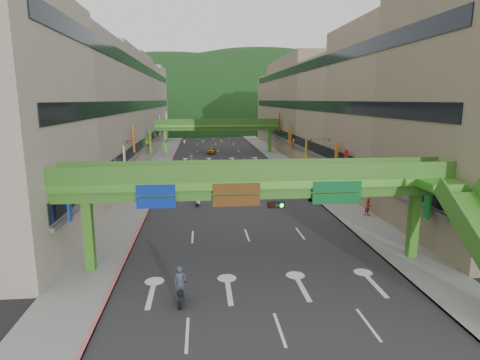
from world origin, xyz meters
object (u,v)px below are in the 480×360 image
(overpass_near, at_px, (273,192))
(scooter_rider_mid, at_px, (214,177))
(car_yellow, at_px, (211,150))
(car_silver, at_px, (211,176))
(scooter_rider_near, at_px, (181,287))
(pedestrian_red, at_px, (368,208))

(overpass_near, height_order, scooter_rider_mid, overpass_near)
(car_yellow, bearing_deg, scooter_rider_mid, -85.71)
(overpass_near, xyz_separation_m, car_silver, (-3.36, 29.62, -4.55))
(overpass_near, distance_m, scooter_rider_mid, 28.23)
(scooter_rider_near, relative_size, scooter_rider_mid, 1.14)
(pedestrian_red, bearing_deg, car_silver, 108.79)
(scooter_rider_mid, bearing_deg, scooter_rider_near, -95.20)
(scooter_rider_mid, height_order, car_silver, scooter_rider_mid)
(overpass_near, distance_m, scooter_rider_near, 8.42)
(car_silver, bearing_deg, scooter_rider_mid, -86.32)
(scooter_rider_mid, distance_m, pedestrian_red, 22.12)
(scooter_rider_mid, relative_size, car_silver, 0.48)
(scooter_rider_mid, xyz_separation_m, car_yellow, (0.47, 31.13, -0.28))
(scooter_rider_mid, bearing_deg, car_yellow, 89.14)
(pedestrian_red, bearing_deg, car_yellow, 86.88)
(overpass_near, xyz_separation_m, scooter_rider_mid, (-2.94, 27.76, -4.22))
(car_silver, xyz_separation_m, car_yellow, (0.89, 29.27, 0.05))
(scooter_rider_mid, relative_size, pedestrian_red, 1.15)
(scooter_rider_near, height_order, scooter_rider_mid, scooter_rider_near)
(pedestrian_red, bearing_deg, scooter_rider_near, -157.52)
(scooter_rider_mid, bearing_deg, overpass_near, -83.95)
(scooter_rider_near, xyz_separation_m, pedestrian_red, (17.13, 15.18, -0.20))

